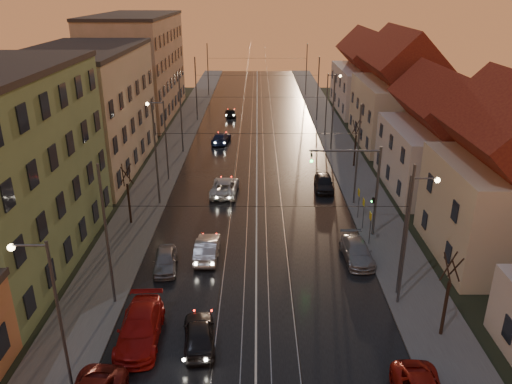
{
  "coord_description": "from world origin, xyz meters",
  "views": [
    {
      "loc": [
        0.07,
        -16.51,
        17.85
      ],
      "look_at": [
        -0.04,
        20.31,
        2.71
      ],
      "focal_mm": 35.0,
      "sensor_mm": 36.0,
      "label": 1
    }
  ],
  "objects_px": {
    "parked_left_2": "(140,328)",
    "traffic_light_mast": "(364,180)",
    "driving_car_1": "(207,248)",
    "parked_left_3": "(165,260)",
    "driving_car_0": "(199,334)",
    "street_lamp_2": "(162,133)",
    "street_lamp_3": "(329,99)",
    "driving_car_2": "(225,187)",
    "parked_right_1": "(357,251)",
    "street_lamp_1": "(410,225)",
    "driving_car_3": "(221,138)",
    "street_lamp_0": "(50,303)",
    "driving_car_4": "(231,113)",
    "parked_right_2": "(324,183)"
  },
  "relations": [
    {
      "from": "parked_left_2",
      "to": "traffic_light_mast",
      "type": "bearing_deg",
      "value": 38.45
    },
    {
      "from": "driving_car_1",
      "to": "parked_left_3",
      "type": "height_order",
      "value": "driving_car_1"
    },
    {
      "from": "driving_car_0",
      "to": "driving_car_1",
      "type": "bearing_deg",
      "value": -94.42
    },
    {
      "from": "street_lamp_2",
      "to": "street_lamp_3",
      "type": "distance_m",
      "value": 24.24
    },
    {
      "from": "driving_car_2",
      "to": "parked_left_3",
      "type": "height_order",
      "value": "driving_car_2"
    },
    {
      "from": "parked_right_1",
      "to": "driving_car_2",
      "type": "bearing_deg",
      "value": 126.82
    },
    {
      "from": "driving_car_1",
      "to": "parked_left_2",
      "type": "distance_m",
      "value": 9.47
    },
    {
      "from": "street_lamp_1",
      "to": "driving_car_3",
      "type": "relative_size",
      "value": 1.75
    },
    {
      "from": "street_lamp_0",
      "to": "street_lamp_2",
      "type": "relative_size",
      "value": 1.0
    },
    {
      "from": "driving_car_4",
      "to": "driving_car_2",
      "type": "bearing_deg",
      "value": 84.57
    },
    {
      "from": "street_lamp_0",
      "to": "driving_car_2",
      "type": "distance_m",
      "value": 25.58
    },
    {
      "from": "parked_left_2",
      "to": "parked_right_1",
      "type": "bearing_deg",
      "value": 30.69
    },
    {
      "from": "street_lamp_3",
      "to": "driving_car_0",
      "type": "distance_m",
      "value": 42.73
    },
    {
      "from": "street_lamp_3",
      "to": "driving_car_1",
      "type": "relative_size",
      "value": 1.82
    },
    {
      "from": "street_lamp_1",
      "to": "street_lamp_3",
      "type": "xyz_separation_m",
      "value": [
        0.0,
        36.0,
        0.0
      ]
    },
    {
      "from": "street_lamp_1",
      "to": "parked_left_3",
      "type": "relative_size",
      "value": 2.12
    },
    {
      "from": "driving_car_2",
      "to": "driving_car_4",
      "type": "height_order",
      "value": "driving_car_2"
    },
    {
      "from": "street_lamp_2",
      "to": "parked_left_3",
      "type": "bearing_deg",
      "value": -80.27
    },
    {
      "from": "driving_car_3",
      "to": "parked_right_1",
      "type": "height_order",
      "value": "driving_car_3"
    },
    {
      "from": "street_lamp_1",
      "to": "street_lamp_3",
      "type": "relative_size",
      "value": 1.0
    },
    {
      "from": "street_lamp_3",
      "to": "parked_left_3",
      "type": "relative_size",
      "value": 2.12
    },
    {
      "from": "parked_left_3",
      "to": "parked_right_2",
      "type": "bearing_deg",
      "value": 42.99
    },
    {
      "from": "street_lamp_0",
      "to": "parked_right_2",
      "type": "relative_size",
      "value": 1.88
    },
    {
      "from": "driving_car_0",
      "to": "driving_car_1",
      "type": "xyz_separation_m",
      "value": [
        -0.46,
        9.42,
        0.03
      ]
    },
    {
      "from": "parked_right_2",
      "to": "street_lamp_2",
      "type": "bearing_deg",
      "value": 173.31
    },
    {
      "from": "driving_car_0",
      "to": "parked_right_2",
      "type": "distance_m",
      "value": 24.16
    },
    {
      "from": "street_lamp_0",
      "to": "street_lamp_2",
      "type": "xyz_separation_m",
      "value": [
        0.0,
        28.0,
        0.0
      ]
    },
    {
      "from": "street_lamp_1",
      "to": "driving_car_2",
      "type": "relative_size",
      "value": 1.56
    },
    {
      "from": "driving_car_4",
      "to": "parked_right_1",
      "type": "bearing_deg",
      "value": 97.42
    },
    {
      "from": "parked_left_2",
      "to": "parked_left_3",
      "type": "distance_m",
      "value": 7.46
    },
    {
      "from": "street_lamp_2",
      "to": "traffic_light_mast",
      "type": "height_order",
      "value": "street_lamp_2"
    },
    {
      "from": "driving_car_4",
      "to": "driving_car_0",
      "type": "bearing_deg",
      "value": 83.74
    },
    {
      "from": "street_lamp_3",
      "to": "parked_left_3",
      "type": "height_order",
      "value": "street_lamp_3"
    },
    {
      "from": "street_lamp_1",
      "to": "traffic_light_mast",
      "type": "distance_m",
      "value": 8.08
    },
    {
      "from": "street_lamp_0",
      "to": "driving_car_2",
      "type": "xyz_separation_m",
      "value": [
        6.13,
        24.48,
        -4.17
      ]
    },
    {
      "from": "street_lamp_0",
      "to": "parked_left_3",
      "type": "relative_size",
      "value": 2.12
    },
    {
      "from": "street_lamp_2",
      "to": "parked_left_3",
      "type": "height_order",
      "value": "street_lamp_2"
    },
    {
      "from": "traffic_light_mast",
      "to": "driving_car_3",
      "type": "height_order",
      "value": "traffic_light_mast"
    },
    {
      "from": "street_lamp_0",
      "to": "parked_left_2",
      "type": "distance_m",
      "value": 6.15
    },
    {
      "from": "driving_car_4",
      "to": "parked_left_2",
      "type": "xyz_separation_m",
      "value": [
        -2.35,
        -50.76,
        0.16
      ]
    },
    {
      "from": "street_lamp_2",
      "to": "driving_car_1",
      "type": "xyz_separation_m",
      "value": [
        5.6,
        -15.33,
        -4.16
      ]
    },
    {
      "from": "street_lamp_0",
      "to": "driving_car_0",
      "type": "relative_size",
      "value": 1.95
    },
    {
      "from": "driving_car_2",
      "to": "parked_right_2",
      "type": "xyz_separation_m",
      "value": [
        9.34,
        1.02,
        0.01
      ]
    },
    {
      "from": "traffic_light_mast",
      "to": "driving_car_0",
      "type": "relative_size",
      "value": 1.76
    },
    {
      "from": "street_lamp_0",
      "to": "parked_right_2",
      "type": "bearing_deg",
      "value": 58.75
    },
    {
      "from": "driving_car_0",
      "to": "parked_left_2",
      "type": "height_order",
      "value": "parked_left_2"
    },
    {
      "from": "driving_car_3",
      "to": "street_lamp_0",
      "type": "bearing_deg",
      "value": 91.26
    },
    {
      "from": "driving_car_3",
      "to": "parked_right_2",
      "type": "distance_m",
      "value": 18.8
    },
    {
      "from": "driving_car_4",
      "to": "parked_left_2",
      "type": "distance_m",
      "value": 50.82
    },
    {
      "from": "parked_right_2",
      "to": "street_lamp_0",
      "type": "bearing_deg",
      "value": -118.76
    }
  ]
}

